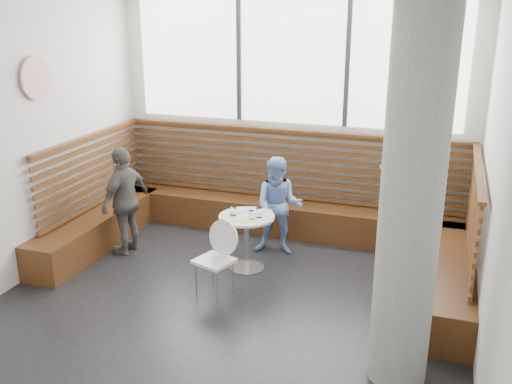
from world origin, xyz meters
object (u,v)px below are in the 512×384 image
(concrete_column, at_px, (411,204))
(cafe_chair, at_px, (216,252))
(adult_man, at_px, (403,221))
(child_back, at_px, (279,206))
(child_left, at_px, (125,201))
(cafe_table, at_px, (247,231))

(concrete_column, bearing_deg, cafe_chair, 156.46)
(adult_man, bearing_deg, child_back, 75.99)
(adult_man, distance_m, child_left, 3.47)
(concrete_column, relative_size, cafe_chair, 3.82)
(cafe_chair, bearing_deg, adult_man, 40.81)
(adult_man, height_order, child_left, adult_man)
(cafe_table, relative_size, child_left, 0.49)
(child_left, bearing_deg, cafe_table, 99.84)
(cafe_table, xyz_separation_m, adult_man, (1.81, 0.12, 0.32))
(child_back, bearing_deg, concrete_column, -59.82)
(cafe_chair, relative_size, child_back, 0.65)
(cafe_table, distance_m, cafe_chair, 0.68)
(concrete_column, bearing_deg, child_back, 128.72)
(concrete_column, distance_m, child_back, 2.94)
(cafe_table, height_order, adult_man, adult_man)
(child_back, distance_m, child_left, 1.97)
(cafe_chair, bearing_deg, cafe_table, 98.46)
(adult_man, bearing_deg, cafe_table, 96.30)
(child_back, bearing_deg, child_left, -170.86)
(adult_man, height_order, child_back, adult_man)
(cafe_chair, distance_m, child_back, 1.32)
(cafe_table, bearing_deg, child_left, -179.75)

